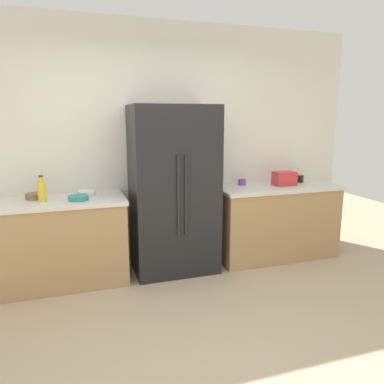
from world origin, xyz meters
The scene contains 12 objects.
ground_plane centered at (0.00, 0.00, 0.00)m, with size 10.18×10.18×0.00m, color tan.
kitchen_back_panel centered at (0.00, 1.85, 1.36)m, with size 5.09×0.10×2.73m, color silver.
counter_left centered at (-1.00, 1.48, 0.44)m, with size 1.36×0.65×0.88m.
counter_right centered at (1.49, 1.48, 0.44)m, with size 1.49×0.65×0.88m.
refrigerator centered at (0.21, 1.47, 0.91)m, with size 0.90×0.64×1.82m.
toaster centered at (1.59, 1.48, 0.97)m, with size 0.26×0.17×0.17m, color red.
bottle_a centered at (-1.12, 1.45, 0.99)m, with size 0.08×0.08×0.26m.
cup_a centered at (1.12, 1.65, 0.92)m, with size 0.09×0.09×0.07m, color purple.
cup_b centered at (1.90, 1.61, 0.93)m, with size 0.09×0.09×0.09m, color black.
bowl_a centered at (-1.20, 1.60, 0.91)m, with size 0.18×0.18×0.06m, color brown.
bowl_b centered at (-0.70, 1.60, 0.91)m, with size 0.19×0.19×0.05m, color white.
bowl_c centered at (-0.79, 1.40, 0.91)m, with size 0.20×0.20×0.05m, color teal.
Camera 1 is at (-0.82, -2.33, 1.68)m, focal length 34.48 mm.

